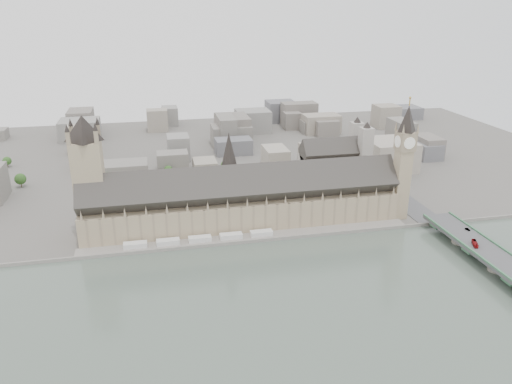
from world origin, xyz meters
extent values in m
plane|color=#595651|center=(0.00, 0.00, 0.00)|extent=(900.00, 900.00, 0.00)
plane|color=#475448|center=(0.00, -165.00, 0.00)|extent=(600.00, 600.00, 0.00)
cube|color=slate|center=(0.00, -15.00, 1.50)|extent=(600.00, 1.50, 3.00)
cube|color=slate|center=(0.00, -7.50, 1.00)|extent=(270.00, 15.00, 2.00)
cube|color=silver|center=(-90.00, -7.00, 4.00)|extent=(18.00, 7.00, 4.00)
cube|color=silver|center=(-65.00, -7.00, 4.00)|extent=(18.00, 7.00, 4.00)
cube|color=silver|center=(-40.00, -7.00, 4.00)|extent=(18.00, 7.00, 4.00)
cube|color=silver|center=(-15.00, -7.00, 4.00)|extent=(18.00, 7.00, 4.00)
cube|color=silver|center=(10.00, -7.00, 4.00)|extent=(18.00, 7.00, 4.00)
cube|color=tan|center=(0.00, 20.00, 12.50)|extent=(265.00, 40.00, 25.00)
cube|color=#312E2C|center=(0.00, 20.00, 35.08)|extent=(265.00, 40.73, 40.73)
cube|color=tan|center=(138.00, 8.00, 31.00)|extent=(12.00, 12.00, 62.00)
cube|color=gray|center=(138.00, 8.00, 70.00)|extent=(14.00, 14.00, 16.00)
cylinder|color=white|center=(145.20, 8.00, 70.00)|extent=(0.60, 10.00, 10.00)
cylinder|color=white|center=(130.80, 8.00, 70.00)|extent=(0.60, 10.00, 10.00)
cylinder|color=white|center=(138.00, 15.20, 70.00)|extent=(10.00, 0.60, 10.00)
cylinder|color=white|center=(138.00, 0.80, 70.00)|extent=(10.00, 0.60, 10.00)
cone|color=black|center=(138.00, 8.00, 89.00)|extent=(17.00, 17.00, 22.00)
cylinder|color=gold|center=(138.00, 8.00, 103.00)|extent=(1.00, 1.00, 6.00)
sphere|color=gold|center=(138.00, 8.00, 106.50)|extent=(2.00, 2.00, 2.00)
cone|color=gray|center=(144.50, 14.50, 82.00)|extent=(2.40, 2.40, 8.00)
cone|color=gray|center=(131.50, 14.50, 82.00)|extent=(2.40, 2.40, 8.00)
cone|color=gray|center=(144.50, 1.50, 82.00)|extent=(2.40, 2.40, 8.00)
cone|color=gray|center=(131.50, 1.50, 82.00)|extent=(2.40, 2.40, 8.00)
cube|color=tan|center=(-122.00, 26.00, 40.00)|extent=(23.00, 23.00, 80.00)
cone|color=black|center=(-122.00, 26.00, 90.00)|extent=(30.00, 30.00, 20.00)
cylinder|color=gray|center=(-10.00, 26.00, 43.00)|extent=(12.00, 12.00, 20.00)
cone|color=black|center=(-10.00, 26.00, 67.00)|extent=(13.00, 13.00, 28.00)
cube|color=#474749|center=(162.00, -87.50, 5.12)|extent=(25.00, 325.00, 10.25)
cube|color=#9B938B|center=(105.00, 95.00, 17.00)|extent=(60.00, 28.00, 34.00)
cube|color=#312E2C|center=(105.00, 95.00, 39.00)|extent=(60.00, 28.28, 28.28)
cube|color=#9B938B|center=(137.00, 107.00, 32.00)|extent=(12.00, 12.00, 64.00)
cube|color=#9B938B|center=(137.00, 83.00, 32.00)|extent=(12.00, 12.00, 64.00)
imported|color=maroon|center=(157.52, -74.05, 11.85)|extent=(7.02, 11.65, 3.21)
imported|color=gray|center=(168.29, -49.04, 10.99)|extent=(2.51, 4.70, 1.47)
imported|color=gray|center=(167.59, 46.03, 10.99)|extent=(2.92, 5.35, 1.47)
camera|label=1|loc=(-71.99, -364.39, 178.82)|focal=35.00mm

